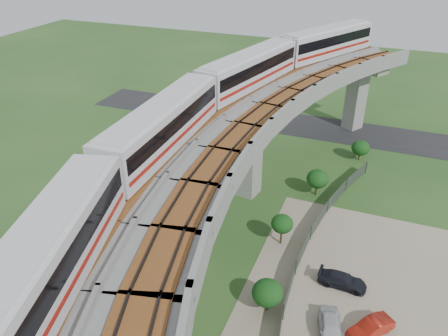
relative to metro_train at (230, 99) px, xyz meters
The scene contains 13 objects.
ground 13.48m from the metro_train, 96.25° to the right, with size 160.00×160.00×0.00m, color #274D1E.
dirt_lot 19.65m from the metro_train, 29.11° to the right, with size 18.00×26.00×0.04m, color gray.
asphalt_road 27.45m from the metro_train, 91.40° to the left, with size 60.00×8.00×0.03m, color #232326.
viaduct 7.14m from the metro_train, 59.29° to the right, with size 19.58×73.98×11.40m.
metro_train is the anchor object (origin of this frame).
fence 15.72m from the metro_train, 30.82° to the right, with size 3.87×38.73×1.50m.
tree_0 22.60m from the metro_train, 58.05° to the left, with size 2.15×2.15×2.52m.
tree_1 14.52m from the metro_train, 45.38° to the left, with size 2.29×2.29×2.92m.
tree_2 11.80m from the metro_train, 19.22° to the right, with size 1.97×1.97×3.03m.
tree_3 15.98m from the metro_train, 55.77° to the right, with size 2.33×2.33×2.70m.
car_white 19.51m from the metro_train, 42.58° to the right, with size 1.59×3.96×1.35m, color silver.
car_red 20.61m from the metro_train, 33.58° to the right, with size 1.25×3.57×1.18m, color #9D1A0E.
car_dark 17.36m from the metro_train, 24.74° to the right, with size 1.55×3.81×1.10m, color black.
Camera 1 is at (12.77, -27.22, 25.46)m, focal length 35.00 mm.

